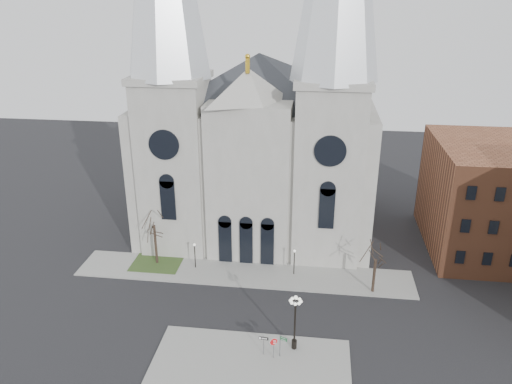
# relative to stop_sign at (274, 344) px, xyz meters

# --- Properties ---
(ground) EXTENTS (160.00, 160.00, 0.00)m
(ground) POSITION_rel_stop_sign_xyz_m (-4.99, 3.34, -1.74)
(ground) COLOR black
(ground) RESTS_ON ground
(sidewalk_near) EXTENTS (18.00, 10.00, 0.14)m
(sidewalk_near) POSITION_rel_stop_sign_xyz_m (-1.99, -1.66, -1.67)
(sidewalk_near) COLOR gray
(sidewalk_near) RESTS_ON ground
(sidewalk_far) EXTENTS (40.00, 6.00, 0.14)m
(sidewalk_far) POSITION_rel_stop_sign_xyz_m (-4.99, 14.34, -1.67)
(sidewalk_far) COLOR gray
(sidewalk_far) RESTS_ON ground
(grass_patch) EXTENTS (6.00, 5.00, 0.18)m
(grass_patch) POSITION_rel_stop_sign_xyz_m (-15.99, 15.34, -1.65)
(grass_patch) COLOR #334F22
(grass_patch) RESTS_ON ground
(cathedral) EXTENTS (33.00, 26.66, 54.00)m
(cathedral) POSITION_rel_stop_sign_xyz_m (-4.99, 26.20, 16.74)
(cathedral) COLOR #9D9B92
(cathedral) RESTS_ON ground
(bg_building_brick) EXTENTS (14.00, 18.00, 14.00)m
(bg_building_brick) POSITION_rel_stop_sign_xyz_m (25.01, 25.34, 5.26)
(bg_building_brick) COLOR brown
(bg_building_brick) RESTS_ON ground
(tree_left) EXTENTS (3.20, 3.20, 7.50)m
(tree_left) POSITION_rel_stop_sign_xyz_m (-15.99, 15.34, 3.84)
(tree_left) COLOR black
(tree_left) RESTS_ON ground
(tree_right) EXTENTS (3.20, 3.20, 6.00)m
(tree_right) POSITION_rel_stop_sign_xyz_m (10.01, 12.34, 2.73)
(tree_right) COLOR black
(tree_right) RESTS_ON ground
(ped_lamp_left) EXTENTS (0.32, 0.32, 3.26)m
(ped_lamp_left) POSITION_rel_stop_sign_xyz_m (-10.99, 14.84, 0.59)
(ped_lamp_left) COLOR black
(ped_lamp_left) RESTS_ON sidewalk_far
(ped_lamp_right) EXTENTS (0.32, 0.32, 3.26)m
(ped_lamp_right) POSITION_rel_stop_sign_xyz_m (1.01, 14.84, 0.59)
(ped_lamp_right) COLOR black
(ped_lamp_right) RESTS_ON sidewalk_far
(stop_sign) EXTENTS (0.80, 0.08, 2.22)m
(stop_sign) POSITION_rel_stop_sign_xyz_m (0.00, 0.00, 0.00)
(stop_sign) COLOR slate
(stop_sign) RESTS_ON sidewalk_near
(globe_lamp) EXTENTS (1.28, 1.28, 5.83)m
(globe_lamp) POSITION_rel_stop_sign_xyz_m (1.80, 1.58, 2.06)
(globe_lamp) COLOR black
(globe_lamp) RESTS_ON sidewalk_near
(one_way_sign) EXTENTS (0.90, 0.13, 2.06)m
(one_way_sign) POSITION_rel_stop_sign_xyz_m (-0.96, 0.37, -0.19)
(one_way_sign) COLOR slate
(one_way_sign) RESTS_ON sidewalk_near
(street_name_sign) EXTENTS (0.70, 0.34, 2.35)m
(street_name_sign) POSITION_rel_stop_sign_xyz_m (0.64, 0.27, -0.22)
(street_name_sign) COLOR slate
(street_name_sign) RESTS_ON sidewalk_near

